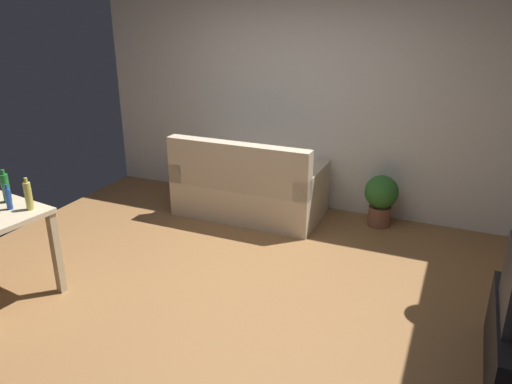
# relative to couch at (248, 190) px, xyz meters

# --- Properties ---
(ground_plane) EXTENTS (5.20, 4.40, 0.02)m
(ground_plane) POSITION_rel_couch_xyz_m (0.47, -1.59, -0.32)
(ground_plane) COLOR olive
(wall_rear) EXTENTS (5.20, 0.10, 2.70)m
(wall_rear) POSITION_rel_couch_xyz_m (0.47, 0.61, 1.04)
(wall_rear) COLOR silver
(wall_rear) RESTS_ON ground_plane
(couch) EXTENTS (1.62, 0.84, 0.92)m
(couch) POSITION_rel_couch_xyz_m (0.00, 0.00, 0.00)
(couch) COLOR beige
(couch) RESTS_ON ground_plane
(potted_plant) EXTENTS (0.36, 0.36, 0.57)m
(potted_plant) POSITION_rel_couch_xyz_m (1.43, 0.31, 0.02)
(potted_plant) COLOR brown
(potted_plant) RESTS_ON ground_plane
(bottle_green) EXTENTS (0.06, 0.06, 0.28)m
(bottle_green) POSITION_rel_couch_xyz_m (-1.19, -2.13, 0.57)
(bottle_green) COLOR #1E722D
(bottle_green) RESTS_ON desk
(bottle_blue) EXTENTS (0.05, 0.05, 0.21)m
(bottle_blue) POSITION_rel_couch_xyz_m (-1.05, -2.23, 0.54)
(bottle_blue) COLOR #2347A3
(bottle_blue) RESTS_ON desk
(bottle_squat) EXTENTS (0.06, 0.06, 0.26)m
(bottle_squat) POSITION_rel_couch_xyz_m (-0.90, -2.17, 0.57)
(bottle_squat) COLOR #BCB24C
(bottle_squat) RESTS_ON desk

